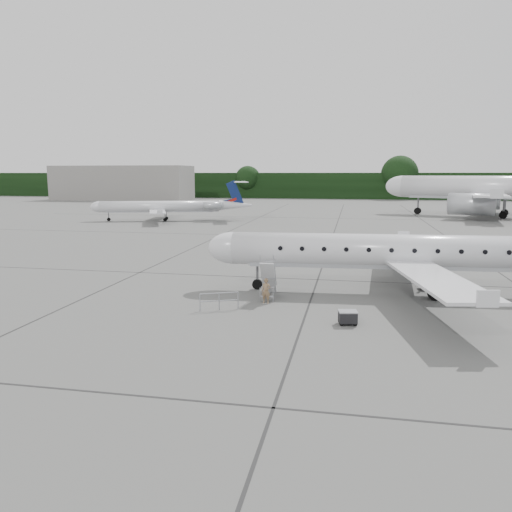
# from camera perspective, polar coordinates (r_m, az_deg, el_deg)

# --- Properties ---
(ground) EXTENTS (320.00, 320.00, 0.00)m
(ground) POSITION_cam_1_polar(r_m,az_deg,el_deg) (29.88, 15.93, -5.95)
(ground) COLOR #61615F
(ground) RESTS_ON ground
(treeline) EXTENTS (260.00, 4.00, 8.00)m
(treeline) POSITION_cam_1_polar(r_m,az_deg,el_deg) (158.80, 12.12, 7.84)
(treeline) COLOR black
(treeline) RESTS_ON ground
(terminal_building) EXTENTS (40.00, 14.00, 10.00)m
(terminal_building) POSITION_cam_1_polar(r_m,az_deg,el_deg) (154.22, -15.00, 8.07)
(terminal_building) COLOR gray
(terminal_building) RESTS_ON ground
(main_regional_jet) EXTENTS (31.48, 23.61, 7.72)m
(main_regional_jet) POSITION_cam_1_polar(r_m,az_deg,el_deg) (33.40, 17.69, 2.32)
(main_regional_jet) COLOR silver
(main_regional_jet) RESTS_ON ground
(airstair) EXTENTS (1.00, 2.39, 2.42)m
(airstair) POSITION_cam_1_polar(r_m,az_deg,el_deg) (31.17, 1.43, -2.66)
(airstair) COLOR silver
(airstair) RESTS_ON ground
(passenger) EXTENTS (0.60, 0.43, 1.53)m
(passenger) POSITION_cam_1_polar(r_m,az_deg,el_deg) (29.99, 1.16, -4.01)
(passenger) COLOR #806345
(passenger) RESTS_ON ground
(safety_railing) EXTENTS (2.05, 0.96, 1.00)m
(safety_railing) POSITION_cam_1_polar(r_m,az_deg,el_deg) (28.65, -4.23, -5.22)
(safety_railing) COLOR #96989E
(safety_railing) RESTS_ON ground
(baggage_cart) EXTENTS (1.03, 0.89, 0.79)m
(baggage_cart) POSITION_cam_1_polar(r_m,az_deg,el_deg) (26.37, 10.44, -6.89)
(baggage_cart) COLOR black
(baggage_cart) RESTS_ON ground
(bg_narrowbody) EXTENTS (47.71, 40.20, 14.65)m
(bg_narrowbody) POSITION_cam_1_polar(r_m,az_deg,el_deg) (99.35, 25.56, 8.26)
(bg_narrowbody) COLOR silver
(bg_narrowbody) RESTS_ON ground
(bg_regional_left) EXTENTS (28.95, 24.16, 6.55)m
(bg_regional_left) POSITION_cam_1_polar(r_m,az_deg,el_deg) (84.18, -10.95, 6.20)
(bg_regional_left) COLOR silver
(bg_regional_left) RESTS_ON ground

